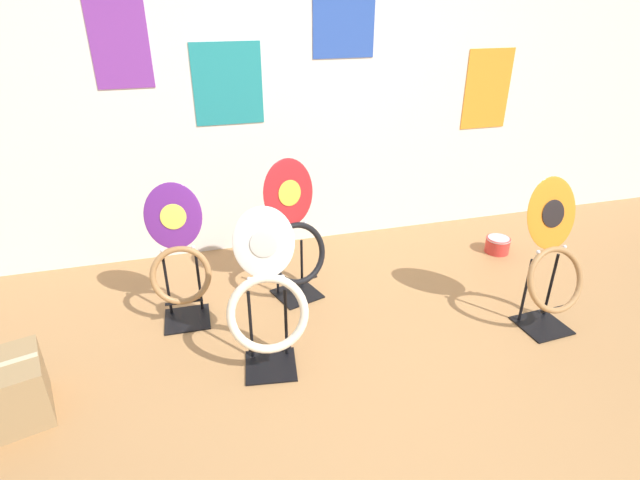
{
  "coord_description": "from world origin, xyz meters",
  "views": [
    {
      "loc": [
        -0.97,
        -1.54,
        1.89
      ],
      "look_at": [
        -0.25,
        1.02,
        0.55
      ],
      "focal_mm": 28.0,
      "sensor_mm": 36.0,
      "label": 1
    }
  ],
  "objects_px": {
    "toilet_seat_display_orange_sun": "(553,264)",
    "toilet_seat_display_crimson_swirl": "(295,238)",
    "toilet_seat_display_white_plain": "(267,299)",
    "paint_can": "(498,244)",
    "toilet_seat_display_purple_note": "(179,262)",
    "storage_box": "(5,392)"
  },
  "relations": [
    {
      "from": "toilet_seat_display_crimson_swirl",
      "to": "toilet_seat_display_white_plain",
      "type": "relative_size",
      "value": 1.01
    },
    {
      "from": "toilet_seat_display_crimson_swirl",
      "to": "paint_can",
      "type": "xyz_separation_m",
      "value": [
        1.7,
        0.17,
        -0.37
      ]
    },
    {
      "from": "toilet_seat_display_white_plain",
      "to": "paint_can",
      "type": "relative_size",
      "value": 4.89
    },
    {
      "from": "toilet_seat_display_purple_note",
      "to": "storage_box",
      "type": "bearing_deg",
      "value": -144.64
    },
    {
      "from": "toilet_seat_display_white_plain",
      "to": "toilet_seat_display_purple_note",
      "type": "xyz_separation_m",
      "value": [
        -0.43,
        0.59,
        -0.03
      ]
    },
    {
      "from": "toilet_seat_display_orange_sun",
      "to": "toilet_seat_display_purple_note",
      "type": "bearing_deg",
      "value": 163.04
    },
    {
      "from": "toilet_seat_display_purple_note",
      "to": "paint_can",
      "type": "relative_size",
      "value": 4.69
    },
    {
      "from": "toilet_seat_display_crimson_swirl",
      "to": "storage_box",
      "type": "relative_size",
      "value": 2.15
    },
    {
      "from": "toilet_seat_display_white_plain",
      "to": "paint_can",
      "type": "xyz_separation_m",
      "value": [
        2.0,
        0.86,
        -0.38
      ]
    },
    {
      "from": "toilet_seat_display_crimson_swirl",
      "to": "toilet_seat_display_purple_note",
      "type": "distance_m",
      "value": 0.75
    },
    {
      "from": "toilet_seat_display_crimson_swirl",
      "to": "toilet_seat_display_orange_sun",
      "type": "distance_m",
      "value": 1.59
    },
    {
      "from": "toilet_seat_display_white_plain",
      "to": "toilet_seat_display_purple_note",
      "type": "distance_m",
      "value": 0.73
    },
    {
      "from": "toilet_seat_display_crimson_swirl",
      "to": "paint_can",
      "type": "distance_m",
      "value": 1.74
    },
    {
      "from": "toilet_seat_display_orange_sun",
      "to": "toilet_seat_display_crimson_swirl",
      "type": "bearing_deg",
      "value": 151.7
    },
    {
      "from": "toilet_seat_display_orange_sun",
      "to": "toilet_seat_display_white_plain",
      "type": "bearing_deg",
      "value": 177.81
    },
    {
      "from": "toilet_seat_display_white_plain",
      "to": "toilet_seat_display_purple_note",
      "type": "bearing_deg",
      "value": 126.42
    },
    {
      "from": "toilet_seat_display_crimson_swirl",
      "to": "toilet_seat_display_orange_sun",
      "type": "relative_size",
      "value": 1.02
    },
    {
      "from": "toilet_seat_display_orange_sun",
      "to": "storage_box",
      "type": "height_order",
      "value": "toilet_seat_display_orange_sun"
    },
    {
      "from": "storage_box",
      "to": "toilet_seat_display_crimson_swirl",
      "type": "bearing_deg",
      "value": 23.98
    },
    {
      "from": "paint_can",
      "to": "toilet_seat_display_white_plain",
      "type": "bearing_deg",
      "value": -156.84
    },
    {
      "from": "toilet_seat_display_white_plain",
      "to": "storage_box",
      "type": "distance_m",
      "value": 1.32
    },
    {
      "from": "toilet_seat_display_purple_note",
      "to": "storage_box",
      "type": "height_order",
      "value": "toilet_seat_display_purple_note"
    }
  ]
}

